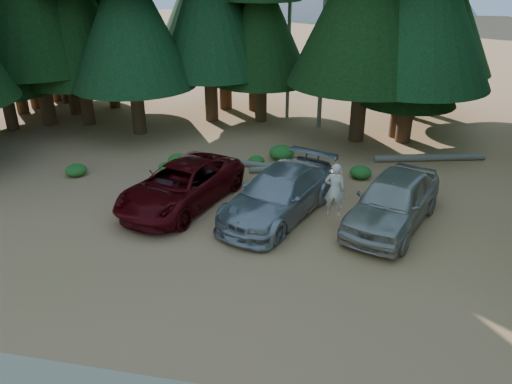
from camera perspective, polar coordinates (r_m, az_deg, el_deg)
ground at (r=15.40m, az=-0.45°, el=-8.61°), size 160.00×160.00×0.00m
forest_belt_north at (r=28.95m, az=5.65°, el=7.82°), size 36.00×7.00×22.00m
snag_front at (r=27.22m, az=7.86°, el=19.53°), size 0.24×0.24×12.00m
snag_back at (r=29.01m, az=3.83°, el=18.04°), size 0.20×0.20×10.00m
red_pickup at (r=19.02m, az=-8.56°, el=0.78°), size 4.18×6.30×1.61m
silver_minivan_center at (r=18.03m, az=2.63°, el=-0.20°), size 4.32×6.32×1.70m
silver_minivan_right at (r=17.97m, az=15.42°, el=-0.93°), size 4.02×5.90×1.87m
frisbee_player at (r=17.34m, az=8.99°, el=0.23°), size 0.75×0.51×1.97m
log_left at (r=22.23m, az=3.97°, el=2.80°), size 3.56×1.59×0.27m
log_mid at (r=22.55m, az=-0.70°, el=3.21°), size 3.40×0.63×0.28m
log_right at (r=24.61m, az=19.22°, el=3.76°), size 5.15×1.66×0.34m
shrub_far_left at (r=22.97m, az=-8.84°, el=3.67°), size 0.96×0.96×0.53m
shrub_left at (r=22.42m, az=-10.22°, el=2.83°), size 0.72×0.72×0.39m
shrub_center_left at (r=23.44m, az=2.94°, el=4.53°), size 1.18×1.18×0.65m
shrub_center_right at (r=22.79m, az=0.05°, el=3.63°), size 0.75×0.75×0.41m
shrub_right at (r=20.87m, az=6.59°, el=1.47°), size 0.87×0.87×0.48m
shrub_far_right at (r=21.85m, az=11.86°, el=2.24°), size 0.93×0.93×0.51m
shrub_edge_west at (r=22.98m, az=-19.87°, el=2.38°), size 0.91×0.91×0.50m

